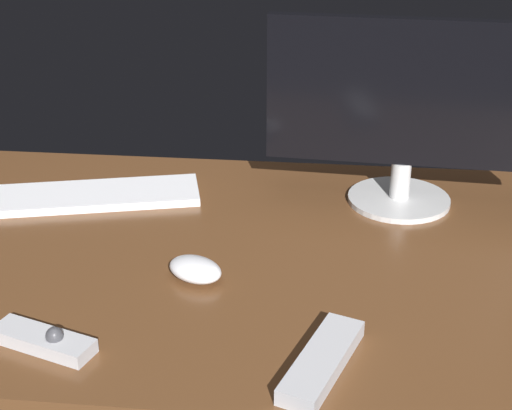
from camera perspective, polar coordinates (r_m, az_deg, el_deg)
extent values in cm
cube|color=brown|center=(138.66, -0.39, -3.89)|extent=(140.00, 84.00, 2.00)
cylinder|color=silver|center=(159.20, 10.29, 0.41)|extent=(20.17, 20.17, 1.09)
cylinder|color=silver|center=(157.46, 10.41, 1.81)|extent=(3.89, 3.89, 7.40)
cube|color=black|center=(151.26, 10.94, 7.96)|extent=(53.11, 5.94, 28.05)
cube|color=white|center=(160.97, -11.86, 0.66)|extent=(44.73, 22.83, 1.59)
ellipsoid|color=silver|center=(130.51, -4.41, -4.66)|extent=(11.80, 10.78, 3.38)
cube|color=#B7B7BC|center=(118.45, -15.16, -9.45)|extent=(16.46, 9.60, 2.15)
sphere|color=#3F3F44|center=(116.35, -14.38, -9.14)|extent=(2.55, 2.55, 2.55)
cube|color=#B7B7BC|center=(110.70, 4.81, -11.19)|extent=(11.87, 20.59, 2.46)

